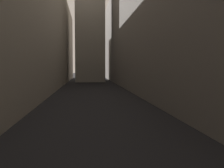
{
  "coord_description": "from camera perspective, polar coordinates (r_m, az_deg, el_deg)",
  "views": [
    {
      "loc": [
        -0.89,
        9.99,
        3.66
      ],
      "look_at": [
        0.0,
        19.67,
        3.06
      ],
      "focal_mm": 44.25,
      "sensor_mm": 36.0,
      "label": 1
    }
  ],
  "objects": [
    {
      "name": "ground_plane",
      "position": [
        38.2,
        -3.91,
        -1.98
      ],
      "size": [
        264.0,
        264.0,
        0.0
      ],
      "primitive_type": "plane",
      "color": "black"
    },
    {
      "name": "building_block_right",
      "position": [
        42.58,
        12.12,
        13.72
      ],
      "size": [
        12.05,
        108.0,
        22.5
      ],
      "primitive_type": "cube",
      "color": "slate",
      "rests_on": "ground"
    }
  ]
}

